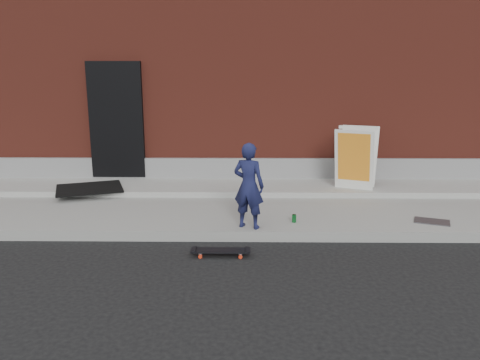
{
  "coord_description": "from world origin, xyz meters",
  "views": [
    {
      "loc": [
        -0.07,
        -6.17,
        2.32
      ],
      "look_at": [
        -0.16,
        0.8,
        0.71
      ],
      "focal_mm": 35.0,
      "sensor_mm": 36.0,
      "label": 1
    }
  ],
  "objects_px": {
    "skateboard": "(221,251)",
    "pizza_sign": "(356,157)",
    "child": "(249,186)",
    "soda_can": "(294,218)"
  },
  "relations": [
    {
      "from": "skateboard",
      "to": "pizza_sign",
      "type": "relative_size",
      "value": 0.66
    },
    {
      "from": "child",
      "to": "pizza_sign",
      "type": "bearing_deg",
      "value": -113.13
    },
    {
      "from": "skateboard",
      "to": "pizza_sign",
      "type": "height_order",
      "value": "pizza_sign"
    },
    {
      "from": "pizza_sign",
      "to": "soda_can",
      "type": "xyz_separation_m",
      "value": [
        -1.28,
        -1.75,
        -0.6
      ]
    },
    {
      "from": "soda_can",
      "to": "skateboard",
      "type": "bearing_deg",
      "value": -137.44
    },
    {
      "from": "child",
      "to": "pizza_sign",
      "type": "height_order",
      "value": "same"
    },
    {
      "from": "child",
      "to": "soda_can",
      "type": "bearing_deg",
      "value": -139.15
    },
    {
      "from": "pizza_sign",
      "to": "soda_can",
      "type": "distance_m",
      "value": 2.25
    },
    {
      "from": "child",
      "to": "pizza_sign",
      "type": "relative_size",
      "value": 1.09
    },
    {
      "from": "soda_can",
      "to": "pizza_sign",
      "type": "bearing_deg",
      "value": 53.79
    }
  ]
}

